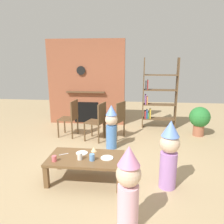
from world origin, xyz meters
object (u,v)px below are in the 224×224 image
birthday_cake_slice (94,149)px  child_with_cone_hat (128,186)px  dining_chair_right (117,118)px  paper_cup_near_right (54,159)px  coffee_table (86,160)px  child_in_pink (169,153)px  child_by_the_chairs (111,126)px  potted_plant_tall (200,119)px  bookshelf (157,97)px  dining_chair_middle (98,119)px  paper_cup_center (80,156)px  paper_plate_front (82,153)px  paper_plate_rear (107,158)px  dining_chair_left (71,116)px  paper_cup_near_left (92,157)px

birthday_cake_slice → child_with_cone_hat: bearing=-62.8°
dining_chair_right → paper_cup_near_right: bearing=95.2°
coffee_table → child_in_pink: child_in_pink is taller
child_by_the_chairs → potted_plant_tall: child_by_the_chairs is taller
bookshelf → child_by_the_chairs: bookshelf is taller
birthday_cake_slice → dining_chair_middle: 1.48m
child_with_cone_hat → potted_plant_tall: size_ratio=1.37×
potted_plant_tall → child_in_pink: bearing=-114.6°
coffee_table → birthday_cake_slice: (0.08, 0.23, 0.09)m
bookshelf → birthday_cake_slice: bookshelf is taller
coffee_table → birthday_cake_slice: bearing=70.3°
paper_cup_center → child_in_pink: (1.32, 0.01, 0.11)m
dining_chair_right → potted_plant_tall: (2.00, 0.42, -0.08)m
bookshelf → child_by_the_chairs: bearing=-124.1°
paper_cup_near_right → child_with_cone_hat: child_with_cone_hat is taller
paper_plate_front → child_by_the_chairs: size_ratio=0.20×
bookshelf → coffee_table: size_ratio=1.62×
coffee_table → dining_chair_middle: size_ratio=1.31×
paper_plate_front → bookshelf: bearing=62.5°
paper_plate_front → potted_plant_tall: bearing=41.6°
potted_plant_tall → paper_plate_rear: bearing=-131.1°
paper_cup_center → paper_plate_front: size_ratio=0.56×
dining_chair_left → dining_chair_middle: same height
paper_cup_center → child_in_pink: 1.33m
coffee_table → potted_plant_tall: size_ratio=1.61×
paper_cup_center → child_by_the_chairs: (0.33, 1.38, 0.06)m
coffee_table → dining_chair_middle: (-0.09, 1.70, 0.18)m
child_in_pink → child_by_the_chairs: (-0.99, 1.37, -0.05)m
coffee_table → paper_plate_front: bearing=126.6°
child_by_the_chairs → dining_chair_middle: (-0.35, 0.42, 0.01)m
coffee_table → paper_cup_near_left: bearing=-40.9°
paper_cup_near_left → paper_plate_front: size_ratio=0.53×
coffee_table → dining_chair_left: dining_chair_left is taller
coffee_table → paper_cup_near_right: (-0.44, -0.19, 0.10)m
birthday_cake_slice → child_in_pink: size_ratio=0.10×
birthday_cake_slice → dining_chair_right: size_ratio=0.11×
birthday_cake_slice → dining_chair_middle: (-0.17, 1.47, 0.09)m
paper_cup_center → dining_chair_right: bearing=78.3°
paper_plate_rear → child_by_the_chairs: bearing=93.2°
dining_chair_left → dining_chair_middle: (0.71, -0.22, 0.00)m
paper_plate_front → dining_chair_right: (0.43, 1.74, 0.12)m
dining_chair_middle → potted_plant_tall: (2.42, 0.59, -0.08)m
paper_plate_rear → potted_plant_tall: potted_plant_tall is taller
coffee_table → paper_plate_front: (-0.10, 0.13, 0.06)m
paper_plate_rear → dining_chair_middle: bearing=103.8°
paper_cup_near_left → paper_cup_center: paper_cup_center is taller
child_by_the_chairs → potted_plant_tall: (2.08, 1.01, -0.07)m
child_in_pink → dining_chair_left: (-2.05, 2.00, -0.04)m
paper_plate_front → child_with_cone_hat: (0.79, -1.08, 0.14)m
birthday_cake_slice → dining_chair_right: 1.66m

